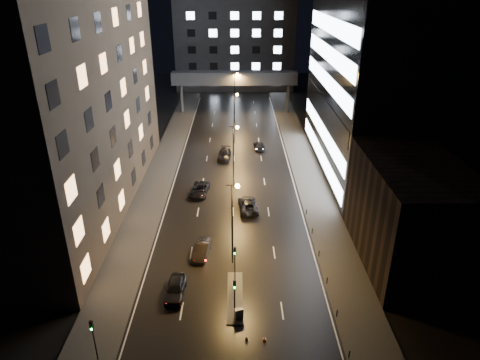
{
  "coord_description": "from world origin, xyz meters",
  "views": [
    {
      "loc": [
        0.58,
        -32.88,
        29.79
      ],
      "look_at": [
        0.97,
        22.1,
        4.0
      ],
      "focal_mm": 32.0,
      "sensor_mm": 36.0,
      "label": 1
    }
  ],
  "objects": [
    {
      "name": "utility_cabinet",
      "position": [
        0.7,
        -1.17,
        0.73
      ],
      "size": [
        0.9,
        0.69,
        1.15
      ],
      "primitive_type": "cube",
      "rotation": [
        0.0,
        0.0,
        0.34
      ],
      "color": "#4E4E50",
      "rests_on": "median_island"
    },
    {
      "name": "skybridge",
      "position": [
        0.0,
        70.0,
        8.34
      ],
      "size": [
        30.0,
        3.0,
        10.0
      ],
      "color": "#333335",
      "rests_on": "ground"
    },
    {
      "name": "ground",
      "position": [
        0.0,
        40.0,
        0.0
      ],
      "size": [
        160.0,
        160.0,
        0.0
      ],
      "primitive_type": "plane",
      "color": "black",
      "rests_on": "ground"
    },
    {
      "name": "streetlight_far",
      "position": [
        0.16,
        68.0,
        6.5
      ],
      "size": [
        1.45,
        0.5,
        10.15
      ],
      "color": "black",
      "rests_on": "ground"
    },
    {
      "name": "traffic_signal_corner",
      "position": [
        -11.5,
        -6.01,
        2.94
      ],
      "size": [
        0.28,
        0.34,
        4.4
      ],
      "color": "black",
      "rests_on": "ground"
    },
    {
      "name": "car_away_c",
      "position": [
        -5.17,
        25.64,
        0.74
      ],
      "size": [
        3.02,
        5.55,
        1.48
      ],
      "primitive_type": "imported",
      "rotation": [
        0.0,
        0.0,
        -0.11
      ],
      "color": "black",
      "rests_on": "ground"
    },
    {
      "name": "car_toward_a",
      "position": [
        2.11,
        20.67,
        0.76
      ],
      "size": [
        2.98,
        5.67,
        1.52
      ],
      "primitive_type": "imported",
      "rotation": [
        0.0,
        0.0,
        3.23
      ],
      "color": "black",
      "rests_on": "ground"
    },
    {
      "name": "car_toward_b",
      "position": [
        4.84,
        44.92,
        0.67
      ],
      "size": [
        2.27,
        4.76,
        1.34
      ],
      "primitive_type": "imported",
      "rotation": [
        0.0,
        0.0,
        3.23
      ],
      "color": "black",
      "rests_on": "ground"
    },
    {
      "name": "sidewalk_left",
      "position": [
        -12.5,
        35.0,
        0.07
      ],
      "size": [
        5.0,
        110.0,
        0.15
      ],
      "primitive_type": "cube",
      "color": "#383533",
      "rests_on": "ground"
    },
    {
      "name": "sidewalk_right",
      "position": [
        12.5,
        35.0,
        0.07
      ],
      "size": [
        5.0,
        110.0,
        0.15
      ],
      "primitive_type": "cube",
      "color": "#383533",
      "rests_on": "ground"
    },
    {
      "name": "streetlight_mid_b",
      "position": [
        0.16,
        48.0,
        6.5
      ],
      "size": [
        1.45,
        0.5,
        10.15
      ],
      "color": "black",
      "rests_on": "ground"
    },
    {
      "name": "car_away_d",
      "position": [
        -1.77,
        39.98,
        0.78
      ],
      "size": [
        2.61,
        5.56,
        1.57
      ],
      "primitive_type": "imported",
      "rotation": [
        0.0,
        0.0,
        -0.08
      ],
      "color": "black",
      "rests_on": "ground"
    },
    {
      "name": "streetlight_near",
      "position": [
        0.16,
        8.0,
        6.5
      ],
      "size": [
        1.45,
        0.5,
        10.15
      ],
      "color": "black",
      "rests_on": "ground"
    },
    {
      "name": "cone_b",
      "position": [
        3.0,
        -3.95,
        0.24
      ],
      "size": [
        0.5,
        0.5,
        0.47
      ],
      "primitive_type": "cone",
      "rotation": [
        0.0,
        0.0,
        -0.4
      ],
      "color": "#FE470D",
      "rests_on": "ground"
    },
    {
      "name": "car_away_a",
      "position": [
        -5.87,
        2.47,
        0.81
      ],
      "size": [
        2.06,
        4.8,
        1.61
      ],
      "primitive_type": "imported",
      "rotation": [
        0.0,
        0.0,
        -0.03
      ],
      "color": "black",
      "rests_on": "ground"
    },
    {
      "name": "bollard_row",
      "position": [
        10.2,
        6.5,
        0.45
      ],
      "size": [
        0.12,
        25.12,
        0.9
      ],
      "color": "black",
      "rests_on": "ground"
    },
    {
      "name": "traffic_signal_near",
      "position": [
        0.3,
        4.49,
        3.09
      ],
      "size": [
        0.28,
        0.34,
        4.4
      ],
      "color": "black",
      "rests_on": "median_island"
    },
    {
      "name": "streetlight_mid_a",
      "position": [
        0.16,
        28.0,
        6.5
      ],
      "size": [
        1.45,
        0.5,
        10.15
      ],
      "color": "black",
      "rests_on": "ground"
    },
    {
      "name": "traffic_signal_far",
      "position": [
        0.3,
        -1.01,
        3.09
      ],
      "size": [
        0.28,
        0.34,
        4.4
      ],
      "color": "black",
      "rests_on": "median_island"
    },
    {
      "name": "cone_a",
      "position": [
        1.38,
        -3.83,
        0.23
      ],
      "size": [
        0.43,
        0.43,
        0.45
      ],
      "primitive_type": "cone",
      "rotation": [
        0.0,
        0.0,
        0.39
      ],
      "color": "#F3470C",
      "rests_on": "ground"
    },
    {
      "name": "building_right_low",
      "position": [
        20.0,
        9.0,
        6.0
      ],
      "size": [
        10.0,
        18.0,
        12.0
      ],
      "primitive_type": "cube",
      "color": "black",
      "rests_on": "ground"
    },
    {
      "name": "median_island",
      "position": [
        0.3,
        2.0,
        0.07
      ],
      "size": [
        1.6,
        8.0,
        0.15
      ],
      "primitive_type": "cube",
      "color": "#383533",
      "rests_on": "ground"
    },
    {
      "name": "building_right_glass",
      "position": [
        25.0,
        36.0,
        22.5
      ],
      "size": [
        20.0,
        36.0,
        45.0
      ],
      "primitive_type": "cube",
      "color": "black",
      "rests_on": "ground"
    },
    {
      "name": "building_far",
      "position": [
        0.0,
        98.0,
        12.5
      ],
      "size": [
        34.0,
        14.0,
        25.0
      ],
      "primitive_type": "cube",
      "color": "#333335",
      "rests_on": "ground"
    },
    {
      "name": "car_away_b",
      "position": [
        -3.67,
        9.56,
        0.76
      ],
      "size": [
        2.19,
        4.78,
        1.52
      ],
      "primitive_type": "imported",
      "rotation": [
        0.0,
        0.0,
        -0.13
      ],
      "color": "black",
      "rests_on": "ground"
    },
    {
      "name": "building_left",
      "position": [
        -22.5,
        24.0,
        20.0
      ],
      "size": [
        15.0,
        48.0,
        40.0
      ],
      "primitive_type": "cube",
      "color": "#2D2319",
      "rests_on": "ground"
    }
  ]
}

